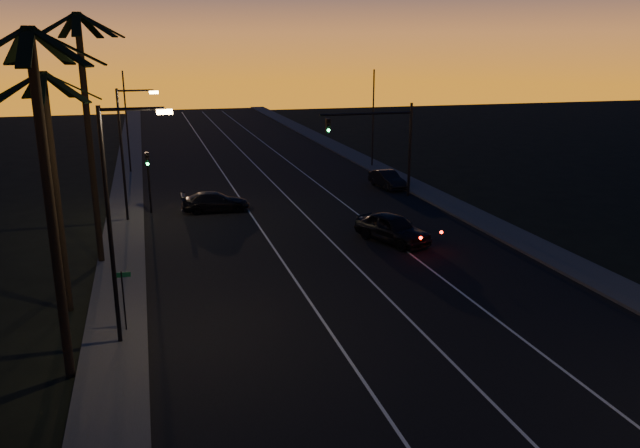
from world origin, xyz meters
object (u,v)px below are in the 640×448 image
object	(u,v)px
signal_mast	(381,134)
cross_car	(215,202)
lead_car	(392,228)
right_car	(387,179)

from	to	relation	value
signal_mast	cross_car	xyz separation A→B (m)	(-12.33, -0.77, -4.10)
signal_mast	cross_car	distance (m)	13.02
lead_car	cross_car	xyz separation A→B (m)	(-9.07, 9.87, -0.16)
lead_car	right_car	distance (m)	14.67
signal_mast	right_car	size ratio (longest dim) A/B	1.66
right_car	lead_car	bearing A→B (deg)	-110.45
signal_mast	right_car	world-z (taller)	signal_mast
cross_car	lead_car	bearing A→B (deg)	-47.42
lead_car	cross_car	distance (m)	13.41
lead_car	right_car	world-z (taller)	lead_car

